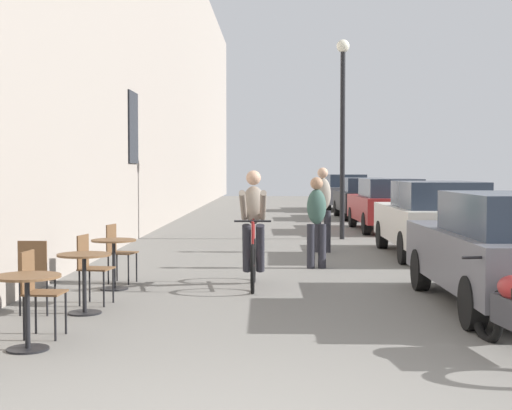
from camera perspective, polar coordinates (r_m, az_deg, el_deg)
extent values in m
cube|color=gray|center=(19.43, -9.65, 12.97)|extent=(0.50, 68.00, 10.40)
cube|color=black|center=(18.30, -9.24, 5.78)|extent=(0.04, 1.10, 1.70)
cylinder|color=black|center=(7.67, -16.80, -10.34)|extent=(0.40, 0.40, 0.02)
cylinder|color=black|center=(7.60, -16.84, -7.79)|extent=(0.05, 0.05, 0.67)
cylinder|color=brown|center=(7.54, -16.88, -5.17)|extent=(0.64, 0.64, 0.02)
cylinder|color=black|center=(8.24, -14.14, -7.88)|extent=(0.02, 0.02, 0.45)
cylinder|color=black|center=(7.94, -14.89, -8.29)|extent=(0.02, 0.02, 0.45)
cylinder|color=black|center=(8.35, -16.26, -7.77)|extent=(0.02, 0.02, 0.45)
cylinder|color=black|center=(8.05, -17.08, -8.16)|extent=(0.02, 0.02, 0.45)
cube|color=brown|center=(8.10, -15.61, -6.39)|extent=(0.40, 0.40, 0.02)
cube|color=brown|center=(8.13, -16.83, -4.80)|extent=(0.04, 0.34, 0.42)
cylinder|color=black|center=(9.37, -12.78, -7.92)|extent=(0.40, 0.40, 0.02)
cylinder|color=black|center=(9.31, -12.80, -5.82)|extent=(0.05, 0.05, 0.67)
cylinder|color=brown|center=(9.27, -12.83, -3.68)|extent=(0.64, 0.64, 0.02)
cylinder|color=black|center=(9.69, -16.74, -6.33)|extent=(0.02, 0.02, 0.45)
cylinder|color=black|center=(9.59, -14.90, -6.39)|extent=(0.02, 0.02, 0.45)
cylinder|color=black|center=(9.38, -17.37, -6.63)|extent=(0.02, 0.02, 0.45)
cylinder|color=black|center=(9.28, -15.47, -6.70)|extent=(0.02, 0.02, 0.45)
cube|color=brown|center=(9.45, -16.14, -5.10)|extent=(0.38, 0.38, 0.02)
cube|color=brown|center=(9.25, -16.50, -3.90)|extent=(0.34, 0.02, 0.42)
cylinder|color=black|center=(10.01, -10.71, -5.97)|extent=(0.02, 0.02, 0.45)
cylinder|color=black|center=(9.71, -11.39, -6.24)|extent=(0.02, 0.02, 0.45)
cylinder|color=black|center=(10.13, -12.43, -5.89)|extent=(0.02, 0.02, 0.45)
cylinder|color=black|center=(9.83, -13.16, -6.15)|extent=(0.02, 0.02, 0.45)
cube|color=brown|center=(9.88, -11.94, -4.71)|extent=(0.43, 0.43, 0.02)
cube|color=brown|center=(9.93, -12.91, -3.41)|extent=(0.07, 0.34, 0.42)
cylinder|color=black|center=(11.13, -10.64, -6.21)|extent=(0.40, 0.40, 0.02)
cylinder|color=black|center=(11.08, -10.66, -4.44)|extent=(0.05, 0.05, 0.67)
cylinder|color=brown|center=(11.05, -10.67, -2.63)|extent=(0.64, 0.64, 0.02)
cylinder|color=black|center=(11.78, -8.99, -4.65)|extent=(0.02, 0.02, 0.45)
cylinder|color=black|center=(11.49, -9.59, -4.84)|extent=(0.02, 0.02, 0.45)
cylinder|color=black|center=(11.91, -10.43, -4.58)|extent=(0.02, 0.02, 0.45)
cylinder|color=black|center=(11.61, -11.07, -4.77)|extent=(0.02, 0.02, 0.45)
cube|color=brown|center=(11.67, -10.03, -3.57)|extent=(0.45, 0.45, 0.02)
cube|color=brown|center=(11.72, -10.85, -2.47)|extent=(0.09, 0.34, 0.42)
torus|color=black|center=(10.61, -0.26, -4.86)|extent=(0.06, 0.71, 0.71)
torus|color=black|center=(11.65, -0.16, -4.18)|extent=(0.06, 0.71, 0.71)
cylinder|color=maroon|center=(11.53, -0.17, -2.83)|extent=(0.04, 0.21, 0.58)
cylinder|color=maroon|center=(11.00, -0.21, -1.34)|extent=(0.05, 0.82, 0.14)
cylinder|color=maroon|center=(10.60, -0.25, -3.04)|extent=(0.04, 0.09, 0.67)
cylinder|color=maroon|center=(11.15, -0.21, -4.28)|extent=(0.05, 1.00, 0.12)
cylinder|color=black|center=(10.59, -0.25, -1.23)|extent=(0.52, 0.03, 0.03)
ellipsoid|color=black|center=(11.41, -0.18, -1.30)|extent=(0.12, 0.24, 0.06)
ellipsoid|color=gray|center=(11.32, -0.19, 0.06)|extent=(0.34, 0.35, 0.59)
sphere|color=tan|center=(11.27, -0.19, 2.06)|extent=(0.22, 0.22, 0.22)
cylinder|color=#26262D|center=(11.29, 0.32, -3.28)|extent=(0.13, 0.40, 0.75)
cylinder|color=#26262D|center=(11.29, -0.70, -3.28)|extent=(0.13, 0.40, 0.75)
cylinder|color=gray|center=(10.93, 0.53, -0.06)|extent=(0.11, 0.75, 0.48)
cylinder|color=gray|center=(10.93, -0.97, -0.06)|extent=(0.10, 0.75, 0.48)
cylinder|color=#26262D|center=(13.22, 4.15, -3.12)|extent=(0.14, 0.14, 0.77)
cylinder|color=#26262D|center=(13.26, 5.00, -3.11)|extent=(0.14, 0.14, 0.77)
ellipsoid|color=#38564C|center=(13.19, 4.59, -0.12)|extent=(0.37, 0.29, 0.61)
sphere|color=#A57A5B|center=(13.17, 4.59, 1.64)|extent=(0.22, 0.22, 0.22)
cylinder|color=#26262D|center=(15.79, 4.67, -2.00)|extent=(0.14, 0.14, 0.87)
cylinder|color=#26262D|center=(15.78, 5.40, -2.00)|extent=(0.14, 0.14, 0.87)
ellipsoid|color=#9E9384|center=(15.74, 5.05, 0.82)|extent=(0.36, 0.27, 0.69)
sphere|color=tan|center=(15.73, 5.05, 2.43)|extent=(0.22, 0.22, 0.22)
cylinder|color=black|center=(18.77, 6.53, 4.44)|extent=(0.12, 0.12, 4.60)
sphere|color=silver|center=(19.00, 6.57, 11.81)|extent=(0.32, 0.32, 0.32)
cube|color=#595960|center=(9.94, 18.26, -3.80)|extent=(1.75, 4.10, 0.66)
cylinder|color=black|center=(11.07, 12.30, -4.79)|extent=(0.20, 0.59, 0.59)
cylinder|color=black|center=(8.49, 16.03, -7.12)|extent=(0.20, 0.59, 0.59)
cube|color=beige|center=(15.50, 13.13, -1.37)|extent=(1.77, 4.21, 0.68)
cube|color=#283342|center=(14.98, 13.56, 0.76)|extent=(1.48, 2.28, 0.51)
cylinder|color=black|center=(16.74, 9.47, -2.21)|extent=(0.20, 0.61, 0.60)
cylinder|color=black|center=(17.05, 14.73, -2.18)|extent=(0.20, 0.61, 0.60)
cylinder|color=black|center=(14.02, 11.14, -3.17)|extent=(0.20, 0.61, 0.60)
cylinder|color=black|center=(14.39, 17.36, -3.10)|extent=(0.20, 0.61, 0.60)
cube|color=maroon|center=(21.54, 9.83, -0.24)|extent=(1.84, 4.18, 0.67)
cube|color=#283342|center=(21.03, 10.08, 1.29)|extent=(1.51, 2.28, 0.50)
cylinder|color=black|center=(22.78, 7.29, -0.91)|extent=(0.21, 0.60, 0.60)
cylinder|color=black|center=(23.04, 11.13, -0.90)|extent=(0.21, 0.60, 0.60)
cylinder|color=black|center=(20.09, 8.31, -1.40)|extent=(0.21, 0.60, 0.60)
cylinder|color=black|center=(20.38, 12.65, -1.38)|extent=(0.21, 0.60, 0.60)
cube|color=black|center=(26.84, 8.02, 0.31)|extent=(1.77, 4.07, 0.66)
cube|color=#283342|center=(26.34, 8.18, 1.51)|extent=(1.46, 2.21, 0.49)
cylinder|color=black|center=(28.08, 6.10, -0.24)|extent=(0.20, 0.59, 0.58)
cylinder|color=black|center=(28.28, 9.17, -0.24)|extent=(0.20, 0.59, 0.58)
cylinder|color=black|center=(25.44, 6.74, -0.55)|extent=(0.20, 0.59, 0.58)
cylinder|color=black|center=(25.66, 10.11, -0.55)|extent=(0.20, 0.59, 0.58)
cube|color=#595960|center=(32.23, 6.60, 0.78)|extent=(1.93, 4.32, 0.69)
cube|color=#283342|center=(31.71, 6.72, 1.84)|extent=(1.57, 2.36, 0.52)
cylinder|color=black|center=(33.55, 4.93, 0.27)|extent=(0.22, 0.62, 0.61)
cylinder|color=black|center=(33.75, 7.64, 0.27)|extent=(0.22, 0.62, 0.61)
cylinder|color=black|center=(30.76, 5.45, 0.05)|extent=(0.22, 0.62, 0.61)
cylinder|color=black|center=(30.97, 8.40, 0.05)|extent=(0.22, 0.62, 0.61)
torus|color=black|center=(8.07, 17.02, -7.59)|extent=(0.18, 0.70, 0.69)
cylinder|color=black|center=(7.90, 17.36, -3.79)|extent=(0.62, 0.11, 0.03)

